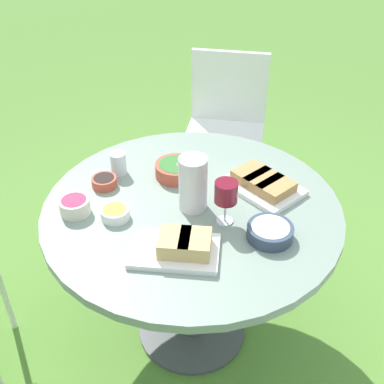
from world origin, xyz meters
The scene contains 13 objects.
ground_plane centered at (0.00, 0.00, 0.00)m, with size 40.00×40.00×0.00m, color #5B8C38.
dining_table centered at (0.00, 0.00, 0.61)m, with size 1.12×1.12×0.73m.
chair_far_back centered at (0.04, -1.09, 0.52)m, with size 0.45×0.43×0.89m.
water_pitcher centered at (-0.01, 0.01, 0.83)m, with size 0.11×0.10×0.21m.
wine_glass centered at (-0.13, 0.07, 0.85)m, with size 0.08×0.08×0.17m.
platter_bread_main centered at (-0.25, -0.16, 0.76)m, with size 0.35×0.34×0.06m.
platter_charcuterie centered at (-0.02, 0.26, 0.76)m, with size 0.31×0.21×0.08m.
bowl_fries centered at (0.25, 0.13, 0.75)m, with size 0.10×0.10×0.04m.
bowl_salad centered at (0.10, -0.18, 0.76)m, with size 0.17×0.17×0.06m.
bowl_olives centered at (0.36, -0.05, 0.75)m, with size 0.10×0.10×0.04m.
bowl_dip_red centered at (0.41, 0.13, 0.76)m, with size 0.11×0.11×0.06m.
bowl_dip_cream centered at (-0.30, 0.12, 0.76)m, with size 0.16×0.16×0.05m.
cup_water_near centered at (0.34, -0.15, 0.77)m, with size 0.06×0.06×0.09m.
Camera 1 is at (-0.30, 1.39, 1.83)m, focal length 45.00 mm.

